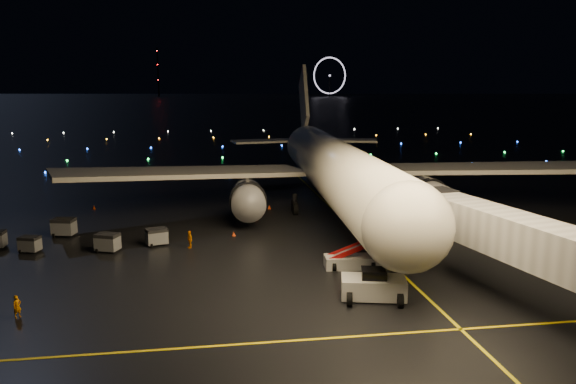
% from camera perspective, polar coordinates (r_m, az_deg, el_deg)
% --- Properties ---
extents(ground, '(2000.00, 2000.00, 0.00)m').
position_cam_1_polar(ground, '(341.80, -8.10, 8.14)').
color(ground, black).
rests_on(ground, ground).
extents(lane_centre, '(0.25, 80.00, 0.02)m').
position_cam_1_polar(lane_centre, '(60.61, 6.89, -3.90)').
color(lane_centre, yellow).
rests_on(lane_centre, ground).
extents(lane_cross, '(60.00, 0.25, 0.02)m').
position_cam_1_polar(lane_cross, '(34.98, -9.86, -15.32)').
color(lane_cross, yellow).
rests_on(lane_cross, ground).
extents(airliner, '(68.82, 65.72, 18.57)m').
position_cam_1_polar(airliner, '(69.14, 4.35, 5.77)').
color(airliner, silver).
rests_on(airliner, ground).
extents(pushback_tug, '(5.08, 3.43, 2.21)m').
position_cam_1_polar(pushback_tug, '(41.83, 8.68, -9.18)').
color(pushback_tug, silver).
rests_on(pushback_tug, ground).
extents(belt_loader, '(6.92, 2.41, 3.29)m').
position_cam_1_polar(belt_loader, '(48.14, 6.54, -5.77)').
color(belt_loader, silver).
rests_on(belt_loader, ground).
extents(crew_a, '(0.66, 0.67, 1.56)m').
position_cam_1_polar(crew_a, '(42.29, -25.81, -10.43)').
color(crew_a, orange).
rests_on(crew_a, ground).
extents(crew_c, '(0.75, 1.06, 1.67)m').
position_cam_1_polar(crew_c, '(54.53, -9.95, -4.76)').
color(crew_c, orange).
rests_on(crew_c, ground).
extents(safety_cone_0, '(0.50, 0.50, 0.46)m').
position_cam_1_polar(safety_cone_0, '(58.32, -5.54, -4.24)').
color(safety_cone_0, '#ED420F').
rests_on(safety_cone_0, ground).
extents(safety_cone_1, '(0.52, 0.52, 0.52)m').
position_cam_1_polar(safety_cone_1, '(70.56, -1.92, -1.52)').
color(safety_cone_1, '#ED420F').
rests_on(safety_cone_1, ground).
extents(safety_cone_2, '(0.59, 0.59, 0.52)m').
position_cam_1_polar(safety_cone_2, '(65.45, -3.22, -2.51)').
color(safety_cone_2, '#ED420F').
rests_on(safety_cone_2, ground).
extents(safety_cone_3, '(0.57, 0.57, 0.53)m').
position_cam_1_polar(safety_cone_3, '(74.39, -19.11, -1.47)').
color(safety_cone_3, '#ED420F').
rests_on(safety_cone_3, ground).
extents(ferris_wheel, '(49.33, 16.80, 52.00)m').
position_cam_1_polar(ferris_wheel, '(781.12, 4.26, 11.57)').
color(ferris_wheel, black).
rests_on(ferris_wheel, ground).
extents(radio_mast, '(1.80, 1.80, 64.00)m').
position_cam_1_polar(radio_mast, '(783.62, -13.07, 11.76)').
color(radio_mast, black).
rests_on(radio_mast, ground).
extents(taxiway_lights, '(164.00, 92.00, 0.36)m').
position_cam_1_polar(taxiway_lights, '(148.26, -7.14, 4.87)').
color(taxiway_lights, black).
rests_on(taxiway_lights, ground).
extents(baggage_cart_0, '(2.30, 1.94, 1.67)m').
position_cam_1_polar(baggage_cart_0, '(56.05, -13.20, -4.46)').
color(baggage_cart_0, gray).
rests_on(baggage_cart_0, ground).
extents(baggage_cart_1, '(2.43, 2.10, 1.74)m').
position_cam_1_polar(baggage_cart_1, '(55.13, -17.86, -4.92)').
color(baggage_cart_1, gray).
rests_on(baggage_cart_1, ground).
extents(baggage_cart_2, '(2.45, 1.96, 1.84)m').
position_cam_1_polar(baggage_cart_2, '(62.26, -21.81, -3.35)').
color(baggage_cart_2, gray).
rests_on(baggage_cart_2, ground).
extents(baggage_cart_3, '(2.07, 1.72, 1.50)m').
position_cam_1_polar(baggage_cart_3, '(57.63, -24.76, -4.85)').
color(baggage_cart_3, gray).
rests_on(baggage_cart_3, ground).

